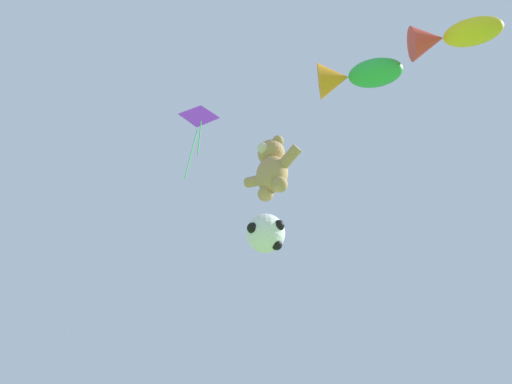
% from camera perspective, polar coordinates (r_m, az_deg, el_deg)
% --- Properties ---
extents(teddy_bear_kite, '(1.85, 0.81, 1.88)m').
position_cam_1_polar(teddy_bear_kite, '(10.02, 2.23, 3.54)').
color(teddy_bear_kite, tan).
extents(soccer_ball_kite, '(1.00, 0.99, 0.92)m').
position_cam_1_polar(soccer_ball_kite, '(9.13, 1.41, -5.90)').
color(soccer_ball_kite, white).
extents(fish_kite_emerald, '(1.88, 1.63, 0.81)m').
position_cam_1_polar(fish_kite_emerald, '(9.31, 13.88, 15.77)').
color(fish_kite_emerald, green).
extents(fish_kite_goldfin, '(1.86, 1.51, 0.73)m').
position_cam_1_polar(fish_kite_goldfin, '(9.67, 25.97, 19.34)').
color(fish_kite_goldfin, yellow).
extents(diamond_kite, '(0.81, 1.02, 3.21)m').
position_cam_1_polar(diamond_kite, '(12.46, -8.24, 10.06)').
color(diamond_kite, purple).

